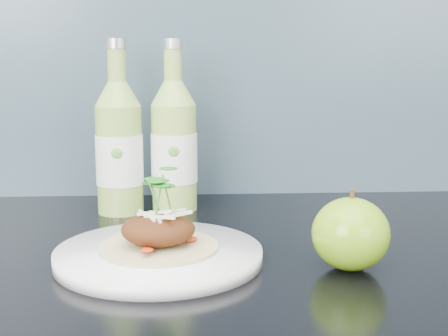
{
  "coord_description": "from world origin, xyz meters",
  "views": [
    {
      "loc": [
        0.02,
        0.92,
        1.14
      ],
      "look_at": [
        0.07,
        1.68,
        1.0
      ],
      "focal_mm": 50.0,
      "sensor_mm": 36.0,
      "label": 1
    }
  ],
  "objects_px": {
    "dinner_plate": "(159,255)",
    "cider_bottle_left": "(119,148)",
    "green_apple": "(351,234)",
    "cider_bottle_right": "(174,146)"
  },
  "relations": [
    {
      "from": "dinner_plate",
      "to": "cider_bottle_left",
      "type": "xyz_separation_m",
      "value": [
        -0.07,
        0.24,
        0.09
      ]
    },
    {
      "from": "cider_bottle_left",
      "to": "green_apple",
      "type": "bearing_deg",
      "value": -24.72
    },
    {
      "from": "dinner_plate",
      "to": "green_apple",
      "type": "bearing_deg",
      "value": -9.86
    },
    {
      "from": "cider_bottle_right",
      "to": "dinner_plate",
      "type": "bearing_deg",
      "value": -85.25
    },
    {
      "from": "dinner_plate",
      "to": "cider_bottle_left",
      "type": "relative_size",
      "value": 1.22
    },
    {
      "from": "cider_bottle_right",
      "to": "green_apple",
      "type": "bearing_deg",
      "value": -47.13
    },
    {
      "from": "cider_bottle_left",
      "to": "cider_bottle_right",
      "type": "bearing_deg",
      "value": 28.77
    },
    {
      "from": "green_apple",
      "to": "cider_bottle_right",
      "type": "xyz_separation_m",
      "value": [
        -0.2,
        0.29,
        0.06
      ]
    },
    {
      "from": "dinner_plate",
      "to": "cider_bottle_right",
      "type": "height_order",
      "value": "cider_bottle_right"
    },
    {
      "from": "dinner_plate",
      "to": "green_apple",
      "type": "distance_m",
      "value": 0.22
    }
  ]
}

